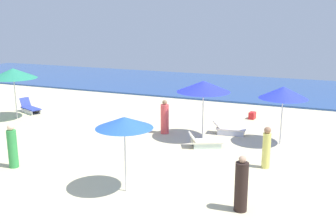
{
  "coord_description": "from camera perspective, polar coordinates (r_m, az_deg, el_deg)",
  "views": [
    {
      "loc": [
        5.41,
        -6.01,
        5.42
      ],
      "look_at": [
        -1.48,
        10.66,
        1.05
      ],
      "focal_mm": 42.15,
      "sensor_mm": 36.0,
      "label": 1
    }
  ],
  "objects": [
    {
      "name": "umbrella_2",
      "position": [
        17.46,
        16.34,
        2.72
      ],
      "size": [
        2.07,
        2.07,
        2.54
      ],
      "color": "silver",
      "rests_on": "ground_plane"
    },
    {
      "name": "lounge_chair_1_0",
      "position": [
        16.91,
        5.28,
        -4.24
      ],
      "size": [
        1.55,
        1.19,
        0.65
      ],
      "rotation": [
        0.0,
        0.0,
        2.03
      ],
      "color": "silver",
      "rests_on": "ground_plane"
    },
    {
      "name": "umbrella_3",
      "position": [
        22.57,
        -21.48,
        5.23
      ],
      "size": [
        2.47,
        2.47,
        2.77
      ],
      "color": "silver",
      "rests_on": "ground_plane"
    },
    {
      "name": "beachgoer_2",
      "position": [
        18.68,
        -0.48,
        -0.88
      ],
      "size": [
        0.39,
        0.39,
        1.62
      ],
      "rotation": [
        0.0,
        0.0,
        1.58
      ],
      "color": "#EF5153",
      "rests_on": "ground_plane"
    },
    {
      "name": "lounge_chair_3_0",
      "position": [
        24.21,
        -19.34,
        0.58
      ],
      "size": [
        1.6,
        1.09,
        0.81
      ],
      "rotation": [
        0.0,
        0.0,
        1.2
      ],
      "color": "silver",
      "rests_on": "ground_plane"
    },
    {
      "name": "cooler_box_0",
      "position": [
        21.95,
        12.09,
        -0.5
      ],
      "size": [
        0.35,
        0.5,
        0.37
      ],
      "primitive_type": "cube",
      "rotation": [
        0.0,
        0.0,
        1.47
      ],
      "color": "red",
      "rests_on": "ground_plane"
    },
    {
      "name": "beachgoer_0",
      "position": [
        11.53,
        10.55,
        -10.43
      ],
      "size": [
        0.53,
        0.53,
        1.66
      ],
      "rotation": [
        0.0,
        0.0,
        5.48
      ],
      "color": "black",
      "rests_on": "ground_plane"
    },
    {
      "name": "lounge_chair_1_1",
      "position": [
        18.87,
        8.79,
        -2.39
      ],
      "size": [
        1.58,
        0.74,
        0.67
      ],
      "rotation": [
        0.0,
        0.0,
        1.66
      ],
      "color": "silver",
      "rests_on": "ground_plane"
    },
    {
      "name": "beachgoer_1",
      "position": [
        14.87,
        14.05,
        -5.09
      ],
      "size": [
        0.31,
        0.31,
        1.56
      ],
      "rotation": [
        0.0,
        0.0,
        6.25
      ],
      "color": "#E4DD69",
      "rests_on": "ground_plane"
    },
    {
      "name": "umbrella_4",
      "position": [
        12.16,
        -6.35,
        -1.53
      ],
      "size": [
        1.8,
        1.8,
        2.44
      ],
      "color": "silver",
      "rests_on": "ground_plane"
    },
    {
      "name": "umbrella_1",
      "position": [
        17.59,
        5.14,
        3.71
      ],
      "size": [
        2.39,
        2.39,
        2.66
      ],
      "color": "silver",
      "rests_on": "ground_plane"
    },
    {
      "name": "beachgoer_4",
      "position": [
        15.55,
        -21.57,
        -4.75
      ],
      "size": [
        0.45,
        0.45,
        1.65
      ],
      "rotation": [
        0.0,
        0.0,
        2.74
      ],
      "color": "green",
      "rests_on": "ground_plane"
    },
    {
      "name": "ocean",
      "position": [
        31.21,
        12.15,
        3.41
      ],
      "size": [
        60.0,
        11.48,
        0.12
      ],
      "primitive_type": "cube",
      "color": "#264A8D",
      "rests_on": "ground_plane"
    }
  ]
}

